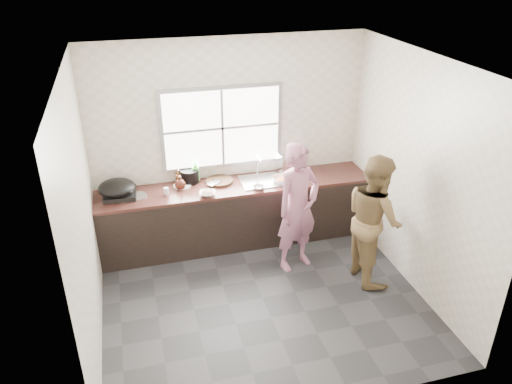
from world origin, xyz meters
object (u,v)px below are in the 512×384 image
object	(u,v)px
bowl_held	(259,187)
dish_rack	(290,161)
person_side	(374,219)
pot_lid_left	(123,198)
pot_lid_right	(137,196)
plate_food	(182,186)
bowl_mince	(207,194)
burner	(120,194)
bottle_green	(195,171)
bowl_crabs	(282,180)
glass_jar	(166,191)
wok	(117,187)
black_pot	(190,176)
bottle_brown_short	(180,183)
bottle_brown_tall	(179,177)
woman	(298,212)
cutting_board	(219,181)

from	to	relation	value
bowl_held	dish_rack	size ratio (longest dim) A/B	0.49
person_side	pot_lid_left	bearing A→B (deg)	67.88
pot_lid_left	pot_lid_right	xyz separation A→B (m)	(0.16, 0.02, 0.00)
bowl_held	plate_food	world-z (taller)	bowl_held
bowl_mince	burner	size ratio (longest dim) A/B	0.51
bottle_green	bowl_crabs	bearing A→B (deg)	-16.78
person_side	pot_lid_left	world-z (taller)	person_side
burner	person_side	bearing A→B (deg)	-23.66
glass_jar	wok	distance (m)	0.60
black_pot	bottle_brown_short	distance (m)	0.22
bottle_green	bottle_brown_tall	xyz separation A→B (m)	(-0.22, 0.00, -0.05)
bowl_held	pot_lid_right	xyz separation A→B (m)	(-1.52, 0.20, -0.02)
bowl_held	plate_food	bearing A→B (deg)	159.96
bowl_mince	woman	bearing A→B (deg)	-28.20
cutting_board	dish_rack	distance (m)	1.03
woman	bottle_green	size ratio (longest dim) A/B	5.32
woman	bowl_mince	bearing A→B (deg)	132.27
cutting_board	plate_food	size ratio (longest dim) A/B	1.57
black_pot	pot_lid_right	world-z (taller)	black_pot
wok	woman	bearing A→B (deg)	-20.17
person_side	bowl_mince	world-z (taller)	person_side
bowl_held	bottle_brown_tall	xyz separation A→B (m)	(-0.96, 0.44, 0.06)
plate_food	bottle_brown_tall	world-z (taller)	bottle_brown_tall
bottle_brown_short	pot_lid_left	size ratio (longest dim) A/B	0.72
person_side	pot_lid_right	bearing A→B (deg)	66.30
black_pot	dish_rack	bearing A→B (deg)	0.00
bowl_crabs	wok	xyz separation A→B (m)	(-2.09, 0.11, 0.11)
bottle_brown_tall	burner	size ratio (longest dim) A/B	0.47
bowl_mince	bowl_held	xyz separation A→B (m)	(0.67, 0.00, 0.00)
cutting_board	bottle_green	size ratio (longest dim) A/B	1.24
bowl_crabs	pot_lid_right	world-z (taller)	bowl_crabs
bottle_brown_short	wok	size ratio (longest dim) A/B	0.37
black_pot	plate_food	size ratio (longest dim) A/B	1.09
bowl_mince	pot_lid_right	xyz separation A→B (m)	(-0.86, 0.20, -0.02)
black_pot	dish_rack	world-z (taller)	dish_rack
person_side	burner	world-z (taller)	person_side
person_side	bottle_brown_tall	xyz separation A→B (m)	(-2.09, 1.42, 0.15)
bottle_green	bottle_brown_short	distance (m)	0.29
dish_rack	bowl_mince	bearing A→B (deg)	-171.18
bowl_held	bottle_green	size ratio (longest dim) A/B	0.63
bottle_brown_short	person_side	bearing A→B (deg)	-30.86
black_pot	burner	world-z (taller)	black_pot
black_pot	bowl_mince	bearing A→B (deg)	-70.62
bowl_crabs	bottle_brown_tall	distance (m)	1.35
cutting_board	bowl_mince	size ratio (longest dim) A/B	1.78
plate_food	wok	bearing A→B (deg)	-172.05
bowl_crabs	bottle_brown_tall	world-z (taller)	bottle_brown_tall
bowl_held	pot_lid_left	size ratio (longest dim) A/B	0.78
person_side	bowl_mince	size ratio (longest dim) A/B	7.94
woman	bottle_green	world-z (taller)	woman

